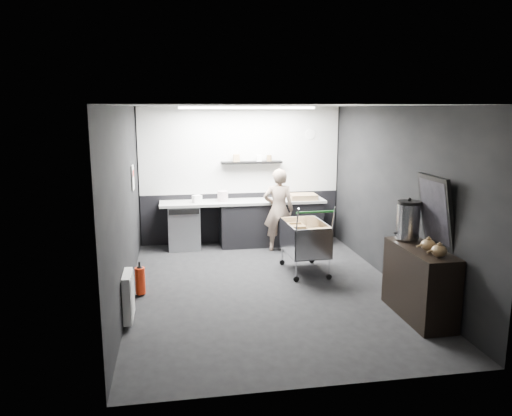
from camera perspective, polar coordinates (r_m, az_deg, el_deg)
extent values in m
plane|color=black|center=(7.61, 1.18, -9.15)|extent=(5.50, 5.50, 0.00)
plane|color=silver|center=(7.13, 1.27, 11.63)|extent=(5.50, 5.50, 0.00)
plane|color=black|center=(9.93, -1.76, 3.75)|extent=(5.50, 0.00, 5.50)
plane|color=black|center=(4.65, 7.64, -5.21)|extent=(5.50, 0.00, 5.50)
plane|color=black|center=(7.15, -14.71, 0.38)|extent=(0.00, 5.50, 5.50)
plane|color=black|center=(7.87, 15.69, 1.31)|extent=(0.00, 5.50, 5.50)
cube|color=silver|center=(9.86, -1.76, 6.61)|extent=(3.95, 0.02, 1.70)
cube|color=black|center=(10.06, -1.72, -1.07)|extent=(3.95, 0.02, 1.00)
cube|color=black|center=(9.80, -0.50, 5.24)|extent=(1.20, 0.22, 0.04)
cylinder|color=white|center=(10.11, 6.20, 8.38)|extent=(0.20, 0.03, 0.20)
cube|color=silver|center=(8.40, -13.90, 3.39)|extent=(0.02, 0.30, 0.40)
cube|color=red|center=(8.39, -13.89, 3.87)|extent=(0.02, 0.22, 0.10)
cube|color=white|center=(6.55, -14.41, -9.72)|extent=(0.10, 0.50, 0.60)
cube|color=white|center=(8.95, -1.01, 11.39)|extent=(2.40, 0.20, 0.04)
cube|color=black|center=(9.87, 1.70, -1.77)|extent=(2.00, 0.56, 0.85)
cube|color=#A9A9A5|center=(9.68, -1.48, 0.70)|extent=(3.20, 0.60, 0.05)
cube|color=#9EA0A5|center=(9.69, -8.22, -2.13)|extent=(0.60, 0.58, 0.85)
cube|color=black|center=(9.32, -8.23, -0.44)|extent=(0.56, 0.02, 0.10)
imported|color=#BDAB96|center=(9.37, 2.61, -0.23)|extent=(0.64, 0.49, 1.57)
cube|color=silver|center=(8.27, 5.59, -4.99)|extent=(0.65, 0.98, 0.02)
cube|color=silver|center=(8.13, 3.59, -3.46)|extent=(0.05, 0.95, 0.51)
cube|color=silver|center=(8.28, 7.62, -3.26)|extent=(0.05, 0.95, 0.51)
cube|color=silver|center=(7.77, 6.52, -4.22)|extent=(0.62, 0.04, 0.51)
cube|color=silver|center=(8.64, 4.81, -2.59)|extent=(0.62, 0.04, 0.51)
cylinder|color=silver|center=(7.84, 4.50, -7.07)|extent=(0.02, 0.02, 0.34)
cylinder|color=silver|center=(7.99, 8.27, -6.82)|extent=(0.02, 0.02, 0.34)
cylinder|color=silver|center=(8.65, 3.09, -5.28)|extent=(0.02, 0.02, 0.34)
cylinder|color=silver|center=(8.78, 6.52, -5.08)|extent=(0.02, 0.02, 0.34)
cylinder|color=#227D2A|center=(7.58, 6.74, -0.46)|extent=(0.62, 0.05, 0.03)
cube|color=olive|center=(8.28, 4.51, -3.33)|extent=(0.28, 0.35, 0.43)
cube|color=olive|center=(8.13, 6.94, -3.82)|extent=(0.26, 0.32, 0.38)
cylinder|color=black|center=(7.89, 4.48, -8.08)|extent=(0.09, 0.03, 0.09)
cylinder|color=black|center=(8.70, 3.08, -6.20)|extent=(0.09, 0.03, 0.09)
cylinder|color=black|center=(8.03, 8.24, -7.81)|extent=(0.09, 0.03, 0.09)
cylinder|color=black|center=(8.83, 6.50, -5.99)|extent=(0.09, 0.03, 0.09)
cube|color=black|center=(6.82, 18.17, -8.11)|extent=(0.46, 1.23, 0.92)
cylinder|color=silver|center=(6.97, 16.98, -1.46)|extent=(0.31, 0.31, 0.47)
cylinder|color=black|center=(6.92, 17.10, 0.61)|extent=(0.31, 0.31, 0.04)
sphere|color=black|center=(6.92, 17.12, 0.94)|extent=(0.05, 0.05, 0.05)
ellipsoid|color=brown|center=(6.53, 19.09, -4.03)|extent=(0.18, 0.18, 0.15)
ellipsoid|color=brown|center=(6.32, 20.19, -4.62)|extent=(0.18, 0.18, 0.15)
cube|color=black|center=(6.71, 19.89, -0.34)|extent=(0.21, 0.72, 0.92)
cube|color=black|center=(6.70, 19.71, -0.35)|extent=(0.15, 0.62, 0.79)
cylinder|color=red|center=(7.46, -13.10, -8.10)|extent=(0.15, 0.15, 0.39)
cone|color=black|center=(7.39, -13.17, -6.49)|extent=(0.10, 0.10, 0.06)
cylinder|color=black|center=(7.38, -13.19, -6.21)|extent=(0.03, 0.03, 0.06)
cube|color=#A07F55|center=(9.86, 5.39, 1.30)|extent=(0.53, 0.41, 0.10)
cylinder|color=beige|center=(9.61, -3.82, 1.36)|extent=(0.20, 0.20, 0.20)
cube|color=white|center=(9.53, -6.75, 1.04)|extent=(0.19, 0.17, 0.14)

